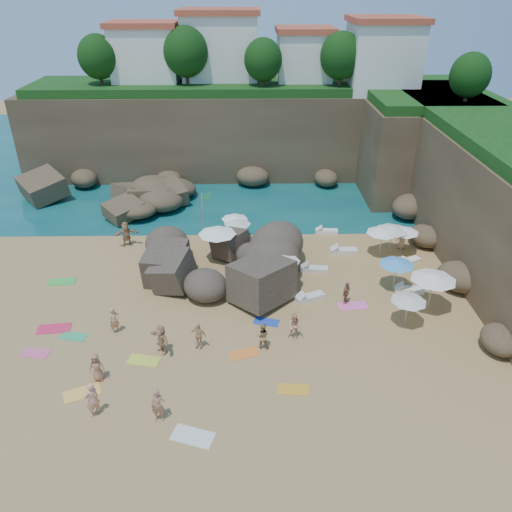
{
  "coord_description": "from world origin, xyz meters",
  "views": [
    {
      "loc": [
        1.5,
        -24.61,
        17.35
      ],
      "look_at": [
        2.0,
        3.0,
        2.0
      ],
      "focal_mm": 35.0,
      "sensor_mm": 36.0,
      "label": 1
    }
  ],
  "objects_px": {
    "person_stand_0": "(114,320)",
    "person_stand_5": "(126,234)",
    "rock_outcrop": "(218,277)",
    "person_stand_2": "(169,253)",
    "parasol_0": "(237,222)",
    "person_stand_1": "(262,336)",
    "person_stand_6": "(92,399)",
    "parasol_2": "(392,228)",
    "lounger_0": "(344,251)",
    "person_stand_4": "(402,239)",
    "parasol_1": "(235,217)",
    "flag_pole": "(204,211)",
    "person_stand_3": "(346,293)"
  },
  "relations": [
    {
      "from": "parasol_2",
      "to": "person_stand_2",
      "type": "relative_size",
      "value": 1.55
    },
    {
      "from": "parasol_0",
      "to": "person_stand_1",
      "type": "xyz_separation_m",
      "value": [
        1.49,
        -12.17,
        -0.98
      ]
    },
    {
      "from": "rock_outcrop",
      "to": "person_stand_0",
      "type": "distance_m",
      "value": 8.0
    },
    {
      "from": "person_stand_1",
      "to": "person_stand_2",
      "type": "distance_m",
      "value": 11.18
    },
    {
      "from": "parasol_0",
      "to": "person_stand_5",
      "type": "distance_m",
      "value": 8.25
    },
    {
      "from": "person_stand_4",
      "to": "person_stand_6",
      "type": "distance_m",
      "value": 24.03
    },
    {
      "from": "flag_pole",
      "to": "person_stand_2",
      "type": "height_order",
      "value": "flag_pole"
    },
    {
      "from": "flag_pole",
      "to": "person_stand_0",
      "type": "relative_size",
      "value": 2.41
    },
    {
      "from": "parasol_1",
      "to": "person_stand_4",
      "type": "xyz_separation_m",
      "value": [
        12.2,
        -2.03,
        -0.93
      ]
    },
    {
      "from": "parasol_1",
      "to": "rock_outcrop",
      "type": "bearing_deg",
      "value": -99.96
    },
    {
      "from": "rock_outcrop",
      "to": "person_stand_4",
      "type": "bearing_deg",
      "value": 15.99
    },
    {
      "from": "flag_pole",
      "to": "parasol_2",
      "type": "relative_size",
      "value": 1.68
    },
    {
      "from": "rock_outcrop",
      "to": "lounger_0",
      "type": "distance_m",
      "value": 9.51
    },
    {
      "from": "rock_outcrop",
      "to": "flag_pole",
      "type": "relative_size",
      "value": 2.19
    },
    {
      "from": "flag_pole",
      "to": "person_stand_4",
      "type": "distance_m",
      "value": 14.59
    },
    {
      "from": "person_stand_0",
      "to": "parasol_1",
      "type": "bearing_deg",
      "value": 20.21
    },
    {
      "from": "rock_outcrop",
      "to": "person_stand_5",
      "type": "xyz_separation_m",
      "value": [
        -6.96,
        4.67,
        0.95
      ]
    },
    {
      "from": "lounger_0",
      "to": "parasol_2",
      "type": "bearing_deg",
      "value": -3.39
    },
    {
      "from": "person_stand_0",
      "to": "person_stand_2",
      "type": "xyz_separation_m",
      "value": [
        1.97,
        7.85,
        -0.06
      ]
    },
    {
      "from": "person_stand_1",
      "to": "person_stand_6",
      "type": "xyz_separation_m",
      "value": [
        -7.77,
        -4.58,
        0.16
      ]
    },
    {
      "from": "lounger_0",
      "to": "person_stand_6",
      "type": "relative_size",
      "value": 1.06
    },
    {
      "from": "person_stand_0",
      "to": "person_stand_5",
      "type": "relative_size",
      "value": 0.85
    },
    {
      "from": "person_stand_5",
      "to": "parasol_2",
      "type": "bearing_deg",
      "value": -20.9
    },
    {
      "from": "parasol_2",
      "to": "person_stand_1",
      "type": "xyz_separation_m",
      "value": [
        -9.48,
        -10.39,
        -1.26
      ]
    },
    {
      "from": "parasol_0",
      "to": "person_stand_2",
      "type": "bearing_deg",
      "value": -148.71
    },
    {
      "from": "flag_pole",
      "to": "person_stand_3",
      "type": "bearing_deg",
      "value": -42.83
    },
    {
      "from": "parasol_1",
      "to": "lounger_0",
      "type": "height_order",
      "value": "parasol_1"
    },
    {
      "from": "rock_outcrop",
      "to": "parasol_0",
      "type": "bearing_deg",
      "value": 75.68
    },
    {
      "from": "person_stand_4",
      "to": "person_stand_2",
      "type": "bearing_deg",
      "value": -111.14
    },
    {
      "from": "person_stand_2",
      "to": "person_stand_5",
      "type": "height_order",
      "value": "person_stand_5"
    },
    {
      "from": "parasol_2",
      "to": "person_stand_6",
      "type": "relative_size",
      "value": 1.27
    },
    {
      "from": "parasol_0",
      "to": "person_stand_4",
      "type": "relative_size",
      "value": 1.27
    },
    {
      "from": "parasol_2",
      "to": "person_stand_6",
      "type": "height_order",
      "value": "parasol_2"
    },
    {
      "from": "parasol_1",
      "to": "person_stand_2",
      "type": "xyz_separation_m",
      "value": [
        -4.48,
        -3.78,
        -0.97
      ]
    },
    {
      "from": "parasol_0",
      "to": "parasol_1",
      "type": "height_order",
      "value": "parasol_0"
    },
    {
      "from": "flag_pole",
      "to": "parasol_1",
      "type": "bearing_deg",
      "value": 12.93
    },
    {
      "from": "parasol_1",
      "to": "person_stand_3",
      "type": "xyz_separation_m",
      "value": [
        6.93,
        -8.98,
        -0.99
      ]
    },
    {
      "from": "parasol_1",
      "to": "person_stand_4",
      "type": "height_order",
      "value": "parasol_1"
    },
    {
      "from": "parasol_2",
      "to": "person_stand_5",
      "type": "bearing_deg",
      "value": 175.37
    },
    {
      "from": "parasol_0",
      "to": "parasol_2",
      "type": "bearing_deg",
      "value": -9.21
    },
    {
      "from": "parasol_1",
      "to": "person_stand_0",
      "type": "distance_m",
      "value": 13.34
    },
    {
      "from": "person_stand_0",
      "to": "person_stand_4",
      "type": "relative_size",
      "value": 1.02
    },
    {
      "from": "person_stand_1",
      "to": "person_stand_3",
      "type": "distance_m",
      "value": 6.63
    },
    {
      "from": "lounger_0",
      "to": "person_stand_2",
      "type": "relative_size",
      "value": 1.29
    },
    {
      "from": "rock_outcrop",
      "to": "person_stand_1",
      "type": "relative_size",
      "value": 5.62
    },
    {
      "from": "person_stand_3",
      "to": "person_stand_5",
      "type": "bearing_deg",
      "value": 100.01
    },
    {
      "from": "parasol_2",
      "to": "person_stand_0",
      "type": "bearing_deg",
      "value": -153.15
    },
    {
      "from": "lounger_0",
      "to": "person_stand_5",
      "type": "relative_size",
      "value": 1.01
    },
    {
      "from": "lounger_0",
      "to": "person_stand_0",
      "type": "distance_m",
      "value": 17.0
    },
    {
      "from": "person_stand_0",
      "to": "flag_pole",
      "type": "bearing_deg",
      "value": 28.36
    }
  ]
}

